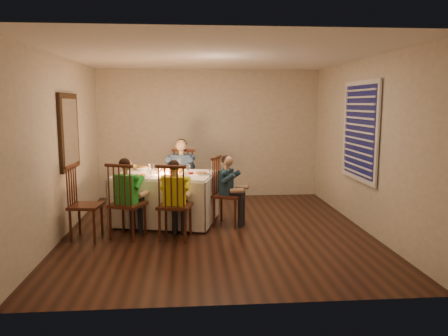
{
  "coord_description": "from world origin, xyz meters",
  "views": [
    {
      "loc": [
        -0.42,
        -6.44,
        1.93
      ],
      "look_at": [
        0.11,
        0.15,
        0.94
      ],
      "focal_mm": 35.0,
      "sensor_mm": 36.0,
      "label": 1
    }
  ],
  "objects": [
    {
      "name": "candle_right",
      "position": [
        -0.72,
        0.51,
        0.86
      ],
      "size": [
        0.06,
        0.06,
        0.1
      ],
      "primitive_type": "cylinder",
      "color": "silver",
      "rests_on": "dining_table"
    },
    {
      "name": "setting_teal",
      "position": [
        -0.23,
        0.4,
        0.82
      ],
      "size": [
        0.31,
        0.31,
        0.02
      ],
      "primitive_type": "cylinder",
      "rotation": [
        0.0,
        0.0,
        -0.24
      ],
      "color": "silver",
      "rests_on": "dining_table"
    },
    {
      "name": "setting_adult",
      "position": [
        -0.76,
        0.81,
        0.82
      ],
      "size": [
        0.31,
        0.31,
        0.02
      ],
      "primitive_type": "cylinder",
      "rotation": [
        0.0,
        0.0,
        -0.24
      ],
      "color": "silver",
      "rests_on": "dining_table"
    },
    {
      "name": "candle_left",
      "position": [
        -0.92,
        0.55,
        0.86
      ],
      "size": [
        0.06,
        0.06,
        0.1
      ],
      "primitive_type": "cylinder",
      "color": "silver",
      "rests_on": "dining_table"
    },
    {
      "name": "chair_near_right",
      "position": [
        -0.63,
        -0.37,
        0.0
      ],
      "size": [
        0.53,
        0.51,
        1.1
      ],
      "primitive_type": null,
      "rotation": [
        0.0,
        0.0,
        2.93
      ],
      "color": "#38180F",
      "rests_on": "ground"
    },
    {
      "name": "chair_end",
      "position": [
        0.19,
        0.29,
        0.0
      ],
      "size": [
        0.57,
        0.58,
        1.1
      ],
      "primitive_type": null,
      "rotation": [
        0.0,
        0.0,
        1.18
      ],
      "color": "#38180F",
      "rests_on": "ground"
    },
    {
      "name": "wall_right",
      "position": [
        2.25,
        0.0,
        1.3
      ],
      "size": [
        0.02,
        5.0,
        2.6
      ],
      "primitive_type": "cube",
      "color": "beige",
      "rests_on": "ground"
    },
    {
      "name": "setting_yellow",
      "position": [
        -0.6,
        0.16,
        0.82
      ],
      "size": [
        0.31,
        0.31,
        0.02
      ],
      "primitive_type": "cylinder",
      "rotation": [
        0.0,
        0.0,
        -0.24
      ],
      "color": "silver",
      "rests_on": "dining_table"
    },
    {
      "name": "wall_mirror",
      "position": [
        -2.22,
        0.3,
        1.5
      ],
      "size": [
        0.06,
        0.95,
        1.15
      ],
      "color": "black",
      "rests_on": "wall_left"
    },
    {
      "name": "squash",
      "position": [
        -1.34,
        0.99,
        0.85
      ],
      "size": [
        0.09,
        0.09,
        0.09
      ],
      "primitive_type": "sphere",
      "color": "#FFEB43",
      "rests_on": "dining_table"
    },
    {
      "name": "chair_adult",
      "position": [
        -0.56,
        1.33,
        0.0
      ],
      "size": [
        0.53,
        0.51,
        1.1
      ],
      "primitive_type": null,
      "rotation": [
        0.0,
        0.0,
        -0.2
      ],
      "color": "#38180F",
      "rests_on": "ground"
    },
    {
      "name": "chair_extra",
      "position": [
        -1.9,
        -0.22,
        0.0
      ],
      "size": [
        0.46,
        0.48,
        1.07
      ],
      "primitive_type": null,
      "rotation": [
        0.0,
        0.0,
        1.46
      ],
      "color": "#38180F",
      "rests_on": "ground"
    },
    {
      "name": "ceiling",
      "position": [
        0.0,
        0.0,
        2.6
      ],
      "size": [
        5.0,
        5.0,
        0.0
      ],
      "primitive_type": "plane",
      "color": "white",
      "rests_on": "wall_back"
    },
    {
      "name": "chair_near_left",
      "position": [
        -1.31,
        -0.24,
        0.0
      ],
      "size": [
        0.58,
        0.57,
        1.1
      ],
      "primitive_type": null,
      "rotation": [
        0.0,
        0.0,
        2.74
      ],
      "color": "#38180F",
      "rests_on": "ground"
    },
    {
      "name": "dining_table",
      "position": [
        -0.8,
        0.53,
        0.57
      ],
      "size": [
        1.76,
        1.45,
        0.78
      ],
      "rotation": [
        0.0,
        0.0,
        -0.24
      ],
      "color": "white",
      "rests_on": "ground"
    },
    {
      "name": "wall_left",
      "position": [
        -2.25,
        0.0,
        1.3
      ],
      "size": [
        0.02,
        5.0,
        2.6
      ],
      "primitive_type": "cube",
      "color": "beige",
      "rests_on": "ground"
    },
    {
      "name": "orange_fruit",
      "position": [
        -0.56,
        0.52,
        0.85
      ],
      "size": [
        0.08,
        0.08,
        0.08
      ],
      "primitive_type": "sphere",
      "color": "orange",
      "rests_on": "dining_table"
    },
    {
      "name": "wall_back",
      "position": [
        0.0,
        2.5,
        1.3
      ],
      "size": [
        4.5,
        0.02,
        2.6
      ],
      "primitive_type": "cube",
      "color": "beige",
      "rests_on": "ground"
    },
    {
      "name": "setting_green",
      "position": [
        -1.17,
        0.26,
        0.82
      ],
      "size": [
        0.31,
        0.31,
        0.02
      ],
      "primitive_type": "cylinder",
      "rotation": [
        0.0,
        0.0,
        -0.24
      ],
      "color": "silver",
      "rests_on": "dining_table"
    },
    {
      "name": "window_blinds",
      "position": [
        2.21,
        0.1,
        1.5
      ],
      "size": [
        0.07,
        1.34,
        1.54
      ],
      "color": "#0D0E37",
      "rests_on": "wall_right"
    },
    {
      "name": "child_teal",
      "position": [
        0.19,
        0.29,
        0.0
      ],
      "size": [
        0.47,
        0.49,
        1.12
      ],
      "primitive_type": null,
      "rotation": [
        0.0,
        0.0,
        1.18
      ],
      "color": "#1B3345",
      "rests_on": "ground"
    },
    {
      "name": "child_yellow",
      "position": [
        -0.63,
        -0.37,
        0.0
      ],
      "size": [
        0.46,
        0.44,
        1.14
      ],
      "primitive_type": null,
      "rotation": [
        0.0,
        0.0,
        2.93
      ],
      "color": "yellow",
      "rests_on": "ground"
    },
    {
      "name": "ground",
      "position": [
        0.0,
        0.0,
        0.0
      ],
      "size": [
        5.0,
        5.0,
        0.0
      ],
      "primitive_type": "plane",
      "color": "black",
      "rests_on": "ground"
    },
    {
      "name": "child_green",
      "position": [
        -1.31,
        -0.24,
        0.0
      ],
      "size": [
        0.52,
        0.5,
        1.16
      ],
      "primitive_type": null,
      "rotation": [
        0.0,
        0.0,
        2.74
      ],
      "color": "green",
      "rests_on": "ground"
    },
    {
      "name": "adult",
      "position": [
        -0.56,
        1.33,
        0.0
      ],
      "size": [
        0.56,
        0.53,
        1.29
      ],
      "primitive_type": null,
      "rotation": [
        0.0,
        0.0,
        -0.2
      ],
      "color": "#2E4D75",
      "rests_on": "ground"
    },
    {
      "name": "serving_bowl",
      "position": [
        -1.21,
        0.91,
        0.83
      ],
      "size": [
        0.27,
        0.27,
        0.06
      ],
      "primitive_type": "imported",
      "rotation": [
        0.0,
        0.0,
        -0.19
      ],
      "color": "silver",
      "rests_on": "dining_table"
    }
  ]
}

